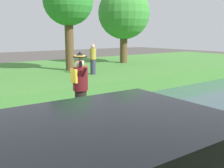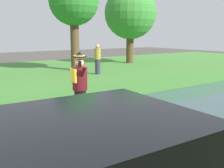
# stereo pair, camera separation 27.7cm
# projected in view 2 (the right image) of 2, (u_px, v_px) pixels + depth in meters

# --- Properties ---
(ground_plane) EXTENTS (80.00, 80.00, 0.00)m
(ground_plane) POSITION_uv_depth(u_px,v_px,m) (68.00, 144.00, 7.25)
(ground_plane) COLOR #4C4742
(canal_water) EXTENTS (6.27, 48.00, 0.10)m
(canal_water) POSITION_uv_depth(u_px,v_px,m) (68.00, 143.00, 7.24)
(canal_water) COLOR #3D565B
(canal_water) RESTS_ON ground
(boat) EXTENTS (2.14, 4.33, 0.61)m
(boat) POSITION_uv_depth(u_px,v_px,m) (103.00, 123.00, 7.83)
(boat) COLOR #23517A
(boat) RESTS_ON canal_water
(person_pirate) EXTENTS (0.61, 0.42, 1.85)m
(person_pirate) POSITION_uv_depth(u_px,v_px,m) (80.00, 86.00, 7.03)
(person_pirate) COLOR black
(person_pirate) RESTS_ON boat
(parrot_plush) EXTENTS (0.36, 0.35, 0.57)m
(parrot_plush) POSITION_uv_depth(u_px,v_px,m) (140.00, 102.00, 8.02)
(parrot_plush) COLOR green
(parrot_plush) RESTS_ON boat
(tree_tall) EXTENTS (2.87, 2.87, 5.46)m
(tree_tall) POSITION_uv_depth(u_px,v_px,m) (74.00, 2.00, 14.91)
(tree_tall) COLOR brown
(tree_tall) RESTS_ON grass_bank_near
(tree_slender) EXTENTS (3.78, 3.78, 5.53)m
(tree_slender) POSITION_uv_depth(u_px,v_px,m) (130.00, 13.00, 19.01)
(tree_slender) COLOR brown
(tree_slender) RESTS_ON grass_bank_near
(person_bystander) EXTENTS (0.34, 0.34, 1.60)m
(person_bystander) POSITION_uv_depth(u_px,v_px,m) (98.00, 59.00, 13.91)
(person_bystander) COLOR #33384C
(person_bystander) RESTS_ON grass_bank_near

